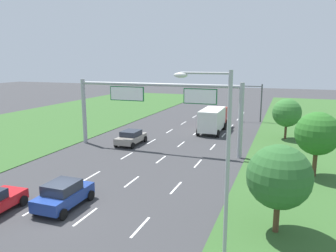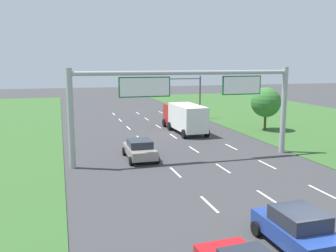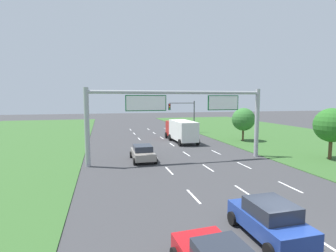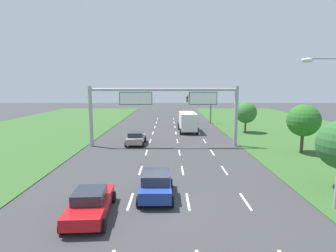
{
  "view_description": "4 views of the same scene",
  "coord_description": "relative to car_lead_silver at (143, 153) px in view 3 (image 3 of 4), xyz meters",
  "views": [
    {
      "loc": [
        12.3,
        -14.85,
        8.84
      ],
      "look_at": [
        0.42,
        17.5,
        2.02
      ],
      "focal_mm": 35.0,
      "sensor_mm": 36.0,
      "label": 1
    },
    {
      "loc": [
        -9.03,
        -11.35,
        7.39
      ],
      "look_at": [
        -0.24,
        19.06,
        1.95
      ],
      "focal_mm": 40.0,
      "sensor_mm": 36.0,
      "label": 2
    },
    {
      "loc": [
        -7.13,
        -8.77,
        6.02
      ],
      "look_at": [
        -0.26,
        18.23,
        3.1
      ],
      "focal_mm": 28.0,
      "sensor_mm": 36.0,
      "label": 3
    },
    {
      "loc": [
        0.54,
        -15.03,
        6.86
      ],
      "look_at": [
        0.41,
        13.75,
        2.59
      ],
      "focal_mm": 28.0,
      "sensor_mm": 36.0,
      "label": 4
    }
  ],
  "objects": [
    {
      "name": "box_truck",
      "position": [
        6.9,
        9.8,
        0.87
      ],
      "size": [
        2.8,
        8.21,
        2.99
      ],
      "rotation": [
        0.0,
        0.0,
        0.02
      ],
      "color": "#B21E19",
      "rests_on": "ground_plane"
    },
    {
      "name": "sign_gantry",
      "position": [
        3.43,
        -1.09,
        4.13
      ],
      "size": [
        17.24,
        0.44,
        7.0
      ],
      "color": "#9EA0A5",
      "rests_on": "ground_plane"
    },
    {
      "name": "ground_plane",
      "position": [
        3.34,
        -16.12,
        -0.78
      ],
      "size": [
        200.0,
        200.0,
        0.0
      ],
      "primitive_type": "plane",
      "color": "#38383A"
    },
    {
      "name": "lane_dashes_inner_right",
      "position": [
        5.09,
        -4.12,
        -0.78
      ],
      "size": [
        0.14,
        62.4,
        0.01
      ],
      "color": "white",
      "rests_on": "ground_plane"
    },
    {
      "name": "roadside_tree_far",
      "position": [
        15.67,
        8.25,
        2.31
      ],
      "size": [
        3.22,
        3.22,
        4.71
      ],
      "color": "#513823",
      "rests_on": "ground_plane"
    },
    {
      "name": "roadside_tree_mid",
      "position": [
        17.94,
        -4.25,
        2.66
      ],
      "size": [
        3.33,
        3.33,
        5.12
      ],
      "color": "#513823",
      "rests_on": "ground_plane"
    },
    {
      "name": "car_lead_silver",
      "position": [
        0.0,
        0.0,
        0.0
      ],
      "size": [
        2.21,
        4.25,
        1.5
      ],
      "rotation": [
        0.0,
        0.0,
        -0.01
      ],
      "color": "gray",
      "rests_on": "ground_plane"
    },
    {
      "name": "traffic_light_mast",
      "position": [
        10.1,
        18.64,
        3.09
      ],
      "size": [
        4.76,
        0.49,
        5.6
      ],
      "color": "#47494F",
      "rests_on": "ground_plane"
    },
    {
      "name": "car_mid_lane",
      "position": [
        3.13,
        -15.48,
        0.06
      ],
      "size": [
        2.19,
        3.94,
        1.65
      ],
      "rotation": [
        0.0,
        0.0,
        0.01
      ],
      "color": "navy",
      "rests_on": "ground_plane"
    },
    {
      "name": "lane_dashes_inner_left",
      "position": [
        1.59,
        -4.12,
        -0.78
      ],
      "size": [
        0.14,
        62.4,
        0.01
      ],
      "color": "white",
      "rests_on": "ground_plane"
    },
    {
      "name": "lane_dashes_slip",
      "position": [
        8.59,
        -4.12,
        -0.78
      ],
      "size": [
        0.14,
        62.4,
        0.01
      ],
      "color": "white",
      "rests_on": "ground_plane"
    }
  ]
}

